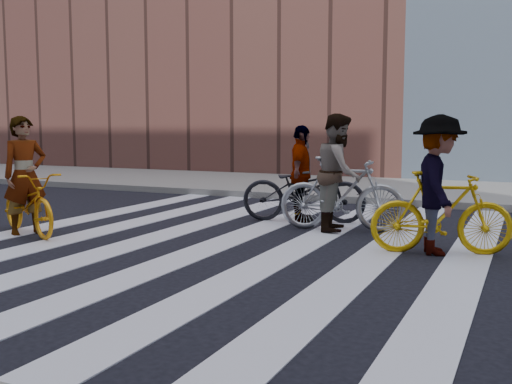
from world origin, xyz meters
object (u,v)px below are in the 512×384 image
Objects in this scene: rider_mid at (339,173)px; rider_rear at (301,174)px; bike_yellow_left at (29,203)px; rider_left at (25,176)px; bike_silver_mid at (342,194)px; bike_yellow_right at (441,213)px; rider_right at (438,185)px; bike_dark_rear at (303,190)px.

rider_rear is (-0.85, 0.56, -0.09)m from rider_mid.
rider_left is (-0.05, 0.00, 0.43)m from bike_yellow_left.
bike_yellow_left is 0.43m from rider_left.
bike_silver_mid is 1.09× the size of rider_left.
bike_yellow_right is 0.37m from rider_right.
rider_right reaches higher than bike_yellow_right.
bike_yellow_right is at bearing -133.93° from rider_mid.
bike_yellow_right is (1.69, -1.17, -0.05)m from bike_silver_mid.
rider_right is (-0.05, 0.00, 0.37)m from bike_yellow_right.
rider_left is 0.98× the size of rider_mid.
rider_mid reaches higher than bike_silver_mid.
rider_rear is (-0.05, 0.00, 0.28)m from bike_dark_rear.
bike_dark_rear is (-0.85, 0.56, -0.03)m from bike_silver_mid.
rider_mid is 1.02m from rider_rear.
rider_rear is at bearing 39.45° from rider_right.
rider_left is 1.00× the size of rider_right.
rider_mid is 2.06m from rider_right.
bike_yellow_right is 2.13m from rider_mid.
rider_right is (5.93, 1.18, 0.43)m from bike_yellow_left.
rider_left reaches higher than rider_right.
bike_dark_rear reaches higher than bike_yellow_right.
rider_right is (1.64, -1.17, 0.31)m from bike_silver_mid.
rider_mid reaches higher than bike_yellow_right.
bike_dark_rear is 1.18× the size of rider_left.
bike_yellow_right is at bearing -55.02° from rider_left.
bike_yellow_left is at bearing -66.14° from rider_left.
bike_yellow_left is 0.86× the size of bike_dark_rear.
rider_left is 6.09m from rider_right.
bike_silver_mid is at bearing 38.18° from rider_right.
bike_dark_rear is at bearing 39.45° from bike_yellow_right.
bike_dark_rear is at bearing -25.84° from bike_yellow_left.
bike_yellow_left is 6.06m from rider_right.
rider_right is at bearing 73.56° from bike_yellow_right.
bike_yellow_right is 6.15m from rider_left.
rider_right is at bearing -135.51° from bike_silver_mid.
bike_silver_mid is at bearing 38.98° from bike_yellow_right.
bike_yellow_left is at bearing 117.80° from bike_dark_rear.
rider_rear is at bearing 77.49° from bike_dark_rear.
rider_left is 4.50m from rider_rear.
rider_mid is (0.80, -0.56, 0.37)m from bike_dark_rear.
bike_silver_mid reaches higher than bike_yellow_right.
bike_dark_rear is 3.05m from rider_right.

